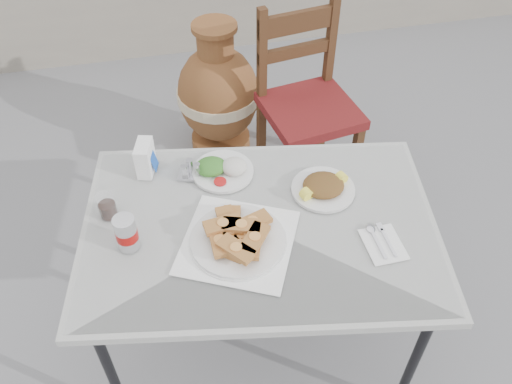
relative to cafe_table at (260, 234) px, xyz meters
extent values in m
plane|color=#5E5E60|center=(0.05, 0.05, -0.70)|extent=(80.00, 80.00, 0.00)
cylinder|color=black|center=(-0.59, -0.24, -0.35)|extent=(0.04, 0.04, 0.71)
cylinder|color=black|center=(0.47, -0.42, -0.35)|extent=(0.04, 0.04, 0.71)
cylinder|color=black|center=(-0.47, 0.42, -0.35)|extent=(0.04, 0.04, 0.71)
cylinder|color=black|center=(0.59, 0.24, -0.35)|extent=(0.04, 0.04, 0.71)
cube|color=white|center=(0.00, 0.00, 0.03)|extent=(1.36, 1.03, 0.03)
cube|color=white|center=(0.00, 0.00, 0.05)|extent=(1.31, 0.99, 0.00)
cube|color=white|center=(-0.09, -0.06, 0.05)|extent=(0.48, 0.48, 0.00)
cylinder|color=silver|center=(-0.09, -0.06, 0.06)|extent=(0.32, 0.32, 0.02)
cylinder|color=silver|center=(-0.09, -0.06, 0.06)|extent=(0.33, 0.33, 0.01)
cylinder|color=silver|center=(-0.08, 0.28, 0.06)|extent=(0.23, 0.23, 0.01)
ellipsoid|color=silver|center=(-0.04, 0.27, 0.08)|extent=(0.10, 0.10, 0.05)
ellipsoid|color=#23621C|center=(-0.12, 0.30, 0.08)|extent=(0.12, 0.11, 0.05)
cylinder|color=red|center=(-0.10, 0.22, 0.07)|extent=(0.05, 0.05, 0.01)
cylinder|color=silver|center=(0.26, 0.11, 0.06)|extent=(0.24, 0.24, 0.01)
ellipsoid|color=#1E5E17|center=(0.26, 0.11, 0.08)|extent=(0.15, 0.14, 0.04)
cylinder|color=#FEF145|center=(0.19, 0.08, 0.08)|extent=(0.05, 0.04, 0.04)
cylinder|color=#FEF145|center=(0.34, 0.13, 0.08)|extent=(0.05, 0.04, 0.04)
cylinder|color=silver|center=(-0.45, 0.00, 0.12)|extent=(0.07, 0.07, 0.13)
cylinder|color=#B50F0C|center=(-0.45, 0.00, 0.11)|extent=(0.07, 0.07, 0.04)
cylinder|color=silver|center=(-0.45, 0.00, 0.18)|extent=(0.07, 0.07, 0.00)
cylinder|color=white|center=(-0.51, 0.16, 0.10)|extent=(0.07, 0.07, 0.09)
cylinder|color=black|center=(-0.51, 0.16, 0.08)|extent=(0.06, 0.06, 0.06)
cube|color=white|center=(-0.36, 0.36, 0.12)|extent=(0.08, 0.12, 0.13)
cube|color=blue|center=(-0.33, 0.35, 0.11)|extent=(0.03, 0.06, 0.07)
cube|color=silver|center=(-0.20, 0.30, 0.06)|extent=(0.11, 0.10, 0.01)
cylinder|color=white|center=(-0.22, 0.28, 0.09)|extent=(0.02, 0.02, 0.06)
cylinder|color=white|center=(-0.18, 0.28, 0.09)|extent=(0.02, 0.02, 0.06)
cylinder|color=silver|center=(-0.20, 0.32, 0.09)|extent=(0.03, 0.03, 0.05)
cube|color=white|center=(0.38, -0.18, 0.05)|extent=(0.13, 0.16, 0.00)
cube|color=silver|center=(0.37, -0.18, 0.06)|extent=(0.01, 0.12, 0.00)
ellipsoid|color=silver|center=(0.37, -0.11, 0.06)|extent=(0.03, 0.04, 0.01)
cube|color=silver|center=(0.40, -0.18, 0.06)|extent=(0.01, 0.12, 0.00)
cube|color=silver|center=(0.40, -0.11, 0.06)|extent=(0.02, 0.04, 0.00)
cube|color=#3A240F|center=(0.31, 0.69, -0.46)|extent=(0.05, 0.05, 0.47)
cube|color=#3A240F|center=(0.69, 0.75, -0.46)|extent=(0.05, 0.05, 0.47)
cube|color=#3A240F|center=(0.25, 1.06, -0.46)|extent=(0.05, 0.05, 0.47)
cube|color=#3A240F|center=(0.62, 1.12, -0.46)|extent=(0.05, 0.05, 0.47)
cube|color=maroon|center=(0.47, 0.90, -0.20)|extent=(0.51, 0.51, 0.05)
cube|color=#3A240F|center=(0.25, 1.06, 0.04)|extent=(0.05, 0.05, 0.53)
cube|color=#3A240F|center=(0.62, 1.12, 0.04)|extent=(0.05, 0.05, 0.53)
cube|color=#3A240F|center=(0.44, 1.09, 0.19)|extent=(0.42, 0.10, 0.11)
cube|color=#3A240F|center=(0.44, 1.09, 0.04)|extent=(0.42, 0.10, 0.06)
cylinder|color=brown|center=(0.06, 1.31, -0.65)|extent=(0.35, 0.35, 0.09)
ellipsoid|color=brown|center=(0.06, 1.31, -0.32)|extent=(0.46, 0.46, 0.57)
cylinder|color=beige|center=(0.06, 1.31, -0.32)|extent=(0.46, 0.46, 0.07)
cylinder|color=brown|center=(0.06, 1.31, 0.00)|extent=(0.20, 0.20, 0.17)
cylinder|color=brown|center=(0.06, 1.31, 0.10)|extent=(0.24, 0.24, 0.03)
camera|label=1|loc=(-0.28, -1.20, 1.47)|focal=38.00mm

